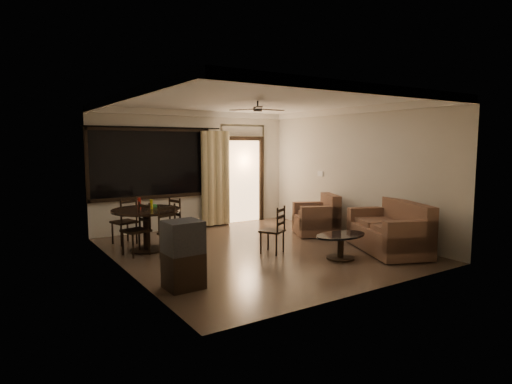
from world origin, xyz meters
TOP-DOWN VIEW (x-y plane):
  - ground at (0.00, 0.00)m, footprint 5.50×5.50m
  - room_shell at (0.59, 1.77)m, footprint 5.50×6.70m
  - dining_table at (-1.78, 1.11)m, footprint 1.27×1.27m
  - dining_chair_west at (-2.04, 0.90)m, footprint 0.51×0.51m
  - dining_chair_east at (-0.97, 1.32)m, footprint 0.51×0.51m
  - dining_chair_south at (-1.57, 0.28)m, footprint 0.51×0.55m
  - dining_chair_north at (-1.98, 1.87)m, footprint 0.51×0.51m
  - tv_cabinet at (-2.05, -1.24)m, footprint 0.53×0.47m
  - sofa at (2.04, -1.46)m, footprint 1.52×1.96m
  - armchair at (1.90, 0.43)m, footprint 1.16×1.16m
  - coffee_table at (0.88, -1.32)m, footprint 1.00×0.60m
  - side_chair at (0.11, -0.34)m, footprint 0.53×0.53m

SIDE VIEW (x-z plane):
  - ground at x=0.00m, z-range 0.00..0.00m
  - side_chair at x=0.11m, z-range -0.18..0.70m
  - dining_chair_west at x=-2.04m, z-range -0.19..0.76m
  - dining_chair_east at x=-0.97m, z-range -0.19..0.76m
  - dining_chair_north at x=-1.98m, z-range -0.19..0.76m
  - coffee_table at x=0.88m, z-range 0.07..0.51m
  - dining_chair_south at x=-1.57m, z-range -0.17..0.78m
  - armchair at x=1.90m, z-range -0.08..0.80m
  - sofa at x=2.04m, z-range -0.09..0.83m
  - tv_cabinet at x=-2.05m, z-range 0.00..0.96m
  - dining_table at x=-1.78m, z-range 0.12..1.13m
  - room_shell at x=0.59m, z-range -0.92..4.58m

